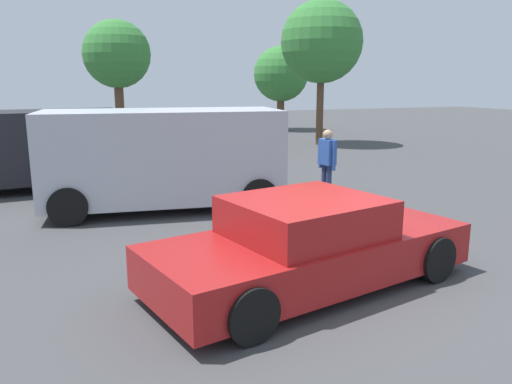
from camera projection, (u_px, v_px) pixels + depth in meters
The scene contains 9 objects.
ground_plane at pixel (318, 288), 6.86m from camera, with size 80.00×80.00×0.00m, color #424244.
sedan_foreground at pixel (309, 245), 6.83m from camera, with size 4.76×2.74×1.23m.
dog at pixel (256, 218), 9.34m from camera, with size 0.42×0.68×0.44m.
van_white at pixel (163, 156), 10.95m from camera, with size 5.22×2.79×2.14m.
suv_dark at pixel (29, 147), 12.96m from camera, with size 4.77×2.47×2.01m.
pedestrian at pixel (327, 158), 11.83m from camera, with size 0.31×0.56×1.65m.
tree_back_left at pixel (322, 42), 21.73m from camera, with size 3.52×3.52×6.17m.
tree_back_center at pixel (281, 74), 28.79m from camera, with size 3.10×3.10×4.73m.
tree_far_right at pixel (117, 55), 19.93m from camera, with size 2.64×2.64×5.12m.
Camera 1 is at (-3.14, -5.67, 2.72)m, focal length 35.65 mm.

